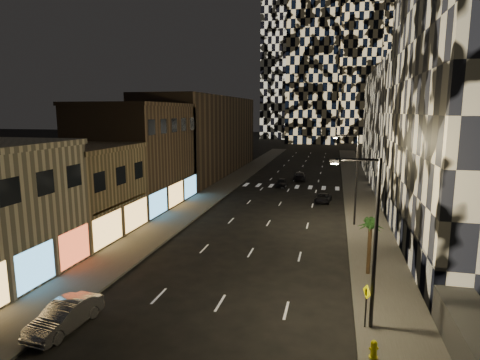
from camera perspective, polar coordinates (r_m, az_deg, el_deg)
The scene contains 20 objects.
sidewalk_left at distance 63.89m, azimuth -1.75°, elevation -0.48°, with size 4.00×120.00×0.15m, color #47443F.
sidewalk_right at distance 61.87m, azimuth 16.45°, elevation -1.22°, with size 4.00×120.00×0.15m, color #47443F.
curb_left at distance 63.39m, azimuth 0.08°, elevation -0.56°, with size 0.20×120.00×0.15m, color #4C4C47.
curb_right at distance 61.78m, azimuth 14.50°, elevation -1.15°, with size 0.20×120.00×0.15m, color #4C4C47.
retail_tan at distance 40.09m, azimuth -22.67°, elevation -1.69°, with size 10.00×10.00×8.00m, color olive.
retail_brown at distance 50.30m, azimuth -14.49°, elevation 3.25°, with size 10.00×15.00×12.00m, color brown.
retail_filler_left at distance 74.60m, azimuth -5.00°, elevation 6.32°, with size 10.00×40.00×14.00m, color brown.
midrise_base at distance 37.06m, azimuth 22.14°, elevation -6.52°, with size 0.60×25.00×3.00m, color #383838.
plinth_right at distance 22.42m, azimuth 30.58°, elevation -19.42°, with size 2.00×8.00×2.00m, color #383838.
midrise_filler_right at distance 69.11m, azimuth 24.87°, elevation 6.85°, with size 16.00×40.00×18.00m, color #232326.
tower_center_low at distance 155.19m, azimuth 10.72°, elevation 23.04°, with size 18.00×18.00×95.00m, color black.
streetlight_near at distance 21.67m, azimuth 18.14°, elevation -7.03°, with size 2.55×0.25×9.00m.
streetlight_far at distance 41.21m, azimuth 15.92°, elevation 0.90°, with size 2.55×0.25×9.00m.
car_silver_parked at distance 24.23m, azimuth -23.68°, elevation -17.28°, with size 1.58×4.53×1.49m, color #939297.
car_dark_midlane at distance 61.84m, azimuth 5.94°, elevation -0.35°, with size 1.48×3.68×1.25m, color black.
car_dark_oncoming at distance 68.18m, azimuth 8.49°, elevation 0.59°, with size 1.93×4.75×1.38m, color black.
car_dark_rightlane at distance 51.93m, azimuth 11.74°, elevation -2.54°, with size 1.82×3.94×1.10m, color black.
fire_hydrant at distance 21.05m, azimuth 18.48°, elevation -21.88°, with size 0.43×0.41×0.87m.
ped_sign at distance 22.85m, azimuth 17.52°, elevation -15.85°, with size 0.31×0.76×2.37m.
palm_tree at distance 29.28m, azimuth 18.06°, elevation -6.47°, with size 2.05×2.06×4.05m.
Camera 1 is at (6.37, -10.71, 11.43)m, focal length 30.00 mm.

